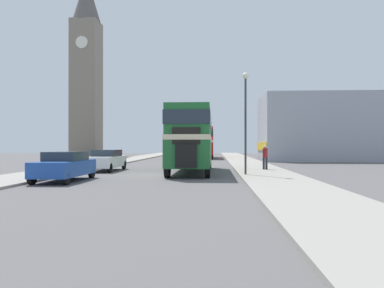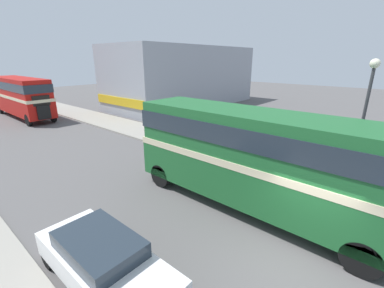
# 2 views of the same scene
# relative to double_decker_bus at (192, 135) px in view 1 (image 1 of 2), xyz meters

# --- Properties ---
(ground_plane) EXTENTS (120.00, 120.00, 0.00)m
(ground_plane) POSITION_rel_double_decker_bus_xyz_m (-2.10, -2.75, -2.44)
(ground_plane) COLOR #565454
(sidewalk_right) EXTENTS (3.50, 120.00, 0.12)m
(sidewalk_right) POSITION_rel_double_decker_bus_xyz_m (4.65, -2.75, -2.38)
(sidewalk_right) COLOR gray
(sidewalk_right) RESTS_ON ground_plane
(sidewalk_left) EXTENTS (3.50, 120.00, 0.12)m
(sidewalk_left) POSITION_rel_double_decker_bus_xyz_m (-8.85, -2.75, -2.38)
(sidewalk_left) COLOR gray
(sidewalk_left) RESTS_ON ground_plane
(double_decker_bus) EXTENTS (2.52, 10.52, 4.07)m
(double_decker_bus) POSITION_rel_double_decker_bus_xyz_m (0.00, 0.00, 0.00)
(double_decker_bus) COLOR #1E602D
(double_decker_bus) RESTS_ON ground_plane
(bus_distant) EXTENTS (2.51, 11.00, 4.15)m
(bus_distant) POSITION_rel_double_decker_bus_xyz_m (0.08, 26.79, 0.04)
(bus_distant) COLOR #B2140F
(bus_distant) RESTS_ON ground_plane
(car_parked_near) EXTENTS (1.79, 4.41, 1.47)m
(car_parked_near) POSITION_rel_double_decker_bus_xyz_m (-5.99, -6.43, -1.68)
(car_parked_near) COLOR #1E479E
(car_parked_near) RESTS_ON ground_plane
(car_parked_mid) EXTENTS (1.77, 4.68, 1.47)m
(car_parked_mid) POSITION_rel_double_decker_bus_xyz_m (-6.06, 1.01, -1.68)
(car_parked_mid) COLOR white
(car_parked_mid) RESTS_ON ground_plane
(pedestrian_walking) EXTENTS (0.34, 0.34, 1.68)m
(pedestrian_walking) POSITION_rel_double_decker_bus_xyz_m (4.99, 1.40, -1.37)
(pedestrian_walking) COLOR #282833
(pedestrian_walking) RESTS_ON sidewalk_right
(street_lamp) EXTENTS (0.36, 0.36, 5.86)m
(street_lamp) POSITION_rel_double_decker_bus_xyz_m (3.27, -3.06, 1.51)
(street_lamp) COLOR #38383D
(street_lamp) RESTS_ON sidewalk_right
(church_tower) EXTENTS (4.75, 4.75, 31.40)m
(church_tower) POSITION_rel_double_decker_bus_xyz_m (-20.70, 38.85, 13.56)
(church_tower) COLOR gray
(church_tower) RESTS_ON ground_plane
(shop_building_block) EXTENTS (20.75, 8.72, 7.52)m
(shop_building_block) POSITION_rel_double_decker_bus_xyz_m (17.35, 19.42, 1.32)
(shop_building_block) COLOR #999EA8
(shop_building_block) RESTS_ON ground_plane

